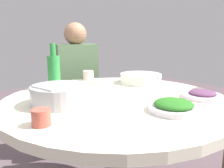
{
  "coord_description": "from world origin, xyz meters",
  "views": [
    {
      "loc": [
        0.91,
        -0.68,
        1.06
      ],
      "look_at": [
        -0.07,
        0.02,
        0.81
      ],
      "focal_mm": 35.59,
      "sensor_mm": 36.0,
      "label": 1
    }
  ],
  "objects_px": {
    "tea_cup_far": "(41,117)",
    "diner_left": "(77,74)",
    "green_bottle": "(54,71)",
    "round_dining_table": "(116,118)",
    "dish_noodles": "(95,85)",
    "rice_bowl": "(60,94)",
    "stool_for_diner_left": "(78,131)",
    "soup_bowl": "(141,79)",
    "tea_cup_near": "(88,75)",
    "dish_greens": "(174,106)",
    "dish_eggplant": "(202,95)"
  },
  "relations": [
    {
      "from": "green_bottle",
      "to": "tea_cup_near",
      "type": "bearing_deg",
      "value": 116.1
    },
    {
      "from": "dish_greens",
      "to": "stool_for_diner_left",
      "type": "distance_m",
      "value": 1.3
    },
    {
      "from": "dish_greens",
      "to": "tea_cup_far",
      "type": "bearing_deg",
      "value": -108.69
    },
    {
      "from": "diner_left",
      "to": "dish_noodles",
      "type": "bearing_deg",
      "value": -15.57
    },
    {
      "from": "soup_bowl",
      "to": "tea_cup_far",
      "type": "relative_size",
      "value": 4.56
    },
    {
      "from": "tea_cup_near",
      "to": "diner_left",
      "type": "bearing_deg",
      "value": 169.15
    },
    {
      "from": "dish_greens",
      "to": "rice_bowl",
      "type": "bearing_deg",
      "value": -137.34
    },
    {
      "from": "green_bottle",
      "to": "diner_left",
      "type": "distance_m",
      "value": 0.62
    },
    {
      "from": "rice_bowl",
      "to": "stool_for_diner_left",
      "type": "relative_size",
      "value": 0.64
    },
    {
      "from": "dish_eggplant",
      "to": "tea_cup_far",
      "type": "distance_m",
      "value": 0.82
    },
    {
      "from": "soup_bowl",
      "to": "diner_left",
      "type": "distance_m",
      "value": 0.66
    },
    {
      "from": "rice_bowl",
      "to": "tea_cup_near",
      "type": "relative_size",
      "value": 3.45
    },
    {
      "from": "tea_cup_near",
      "to": "rice_bowl",
      "type": "bearing_deg",
      "value": -41.78
    },
    {
      "from": "green_bottle",
      "to": "tea_cup_far",
      "type": "xyz_separation_m",
      "value": [
        0.52,
        -0.25,
        -0.08
      ]
    },
    {
      "from": "soup_bowl",
      "to": "tea_cup_near",
      "type": "bearing_deg",
      "value": -142.94
    },
    {
      "from": "dish_noodles",
      "to": "green_bottle",
      "type": "bearing_deg",
      "value": -112.28
    },
    {
      "from": "rice_bowl",
      "to": "diner_left",
      "type": "distance_m",
      "value": 0.92
    },
    {
      "from": "round_dining_table",
      "to": "dish_noodles",
      "type": "relative_size",
      "value": 5.92
    },
    {
      "from": "round_dining_table",
      "to": "dish_eggplant",
      "type": "height_order",
      "value": "dish_eggplant"
    },
    {
      "from": "stool_for_diner_left",
      "to": "green_bottle",
      "type": "bearing_deg",
      "value": -39.1
    },
    {
      "from": "rice_bowl",
      "to": "tea_cup_far",
      "type": "relative_size",
      "value": 3.97
    },
    {
      "from": "tea_cup_near",
      "to": "stool_for_diner_left",
      "type": "height_order",
      "value": "tea_cup_near"
    },
    {
      "from": "rice_bowl",
      "to": "tea_cup_near",
      "type": "bearing_deg",
      "value": 138.22
    },
    {
      "from": "tea_cup_far",
      "to": "diner_left",
      "type": "xyz_separation_m",
      "value": [
        -0.99,
        0.64,
        -0.04
      ]
    },
    {
      "from": "round_dining_table",
      "to": "dish_greens",
      "type": "bearing_deg",
      "value": 10.75
    },
    {
      "from": "green_bottle",
      "to": "tea_cup_far",
      "type": "bearing_deg",
      "value": -26.02
    },
    {
      "from": "diner_left",
      "to": "green_bottle",
      "type": "bearing_deg",
      "value": -39.1
    },
    {
      "from": "dish_eggplant",
      "to": "stool_for_diner_left",
      "type": "bearing_deg",
      "value": -171.09
    },
    {
      "from": "dish_greens",
      "to": "stool_for_diner_left",
      "type": "xyz_separation_m",
      "value": [
        -1.16,
        0.13,
        -0.56
      ]
    },
    {
      "from": "green_bottle",
      "to": "stool_for_diner_left",
      "type": "height_order",
      "value": "green_bottle"
    },
    {
      "from": "tea_cup_far",
      "to": "dish_noodles",
      "type": "bearing_deg",
      "value": 131.5
    },
    {
      "from": "round_dining_table",
      "to": "tea_cup_far",
      "type": "relative_size",
      "value": 17.22
    },
    {
      "from": "round_dining_table",
      "to": "rice_bowl",
      "type": "xyz_separation_m",
      "value": [
        -0.06,
        -0.29,
        0.16
      ]
    },
    {
      "from": "dish_noodles",
      "to": "diner_left",
      "type": "height_order",
      "value": "diner_left"
    },
    {
      "from": "tea_cup_near",
      "to": "diner_left",
      "type": "relative_size",
      "value": 0.1
    },
    {
      "from": "round_dining_table",
      "to": "dish_noodles",
      "type": "xyz_separation_m",
      "value": [
        -0.27,
        0.03,
        0.13
      ]
    },
    {
      "from": "stool_for_diner_left",
      "to": "dish_greens",
      "type": "bearing_deg",
      "value": -6.17
    },
    {
      "from": "rice_bowl",
      "to": "dish_greens",
      "type": "distance_m",
      "value": 0.52
    },
    {
      "from": "green_bottle",
      "to": "soup_bowl",
      "type": "bearing_deg",
      "value": 74.49
    },
    {
      "from": "dish_noodles",
      "to": "tea_cup_near",
      "type": "relative_size",
      "value": 2.53
    },
    {
      "from": "tea_cup_near",
      "to": "dish_eggplant",
      "type": "bearing_deg",
      "value": 16.43
    },
    {
      "from": "green_bottle",
      "to": "tea_cup_near",
      "type": "xyz_separation_m",
      "value": [
        -0.16,
        0.32,
        -0.08
      ]
    },
    {
      "from": "round_dining_table",
      "to": "tea_cup_far",
      "type": "height_order",
      "value": "tea_cup_far"
    },
    {
      "from": "tea_cup_far",
      "to": "stool_for_diner_left",
      "type": "bearing_deg",
      "value": 147.24
    },
    {
      "from": "soup_bowl",
      "to": "green_bottle",
      "type": "bearing_deg",
      "value": -105.51
    },
    {
      "from": "dish_noodles",
      "to": "green_bottle",
      "type": "height_order",
      "value": "green_bottle"
    },
    {
      "from": "soup_bowl",
      "to": "tea_cup_far",
      "type": "xyz_separation_m",
      "value": [
        0.36,
        -0.82,
        -0.0
      ]
    },
    {
      "from": "tea_cup_near",
      "to": "tea_cup_far",
      "type": "height_order",
      "value": "tea_cup_near"
    },
    {
      "from": "tea_cup_far",
      "to": "diner_left",
      "type": "bearing_deg",
      "value": 147.24
    },
    {
      "from": "stool_for_diner_left",
      "to": "rice_bowl",
      "type": "bearing_deg",
      "value": -31.43
    }
  ]
}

